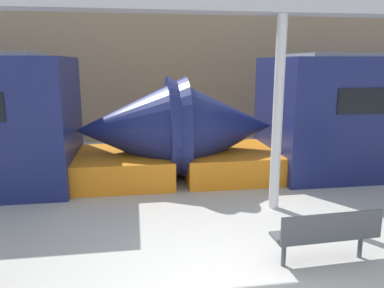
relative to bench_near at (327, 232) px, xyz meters
name	(u,v)px	position (x,y,z in m)	size (l,w,h in m)	color
station_wall	(163,75)	(-1.64, 9.67, 1.98)	(56.00, 0.20, 5.00)	#9E8460
bench_near	(327,232)	(0.00, 0.00, 0.00)	(1.61, 0.51, 0.86)	#4C4F54
support_column_near	(278,116)	(0.05, 2.27, 1.41)	(0.20, 0.20, 3.85)	silver
canopy_beam	(283,6)	(0.05, 2.27, 3.48)	(28.00, 0.60, 0.28)	#B7B7BC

